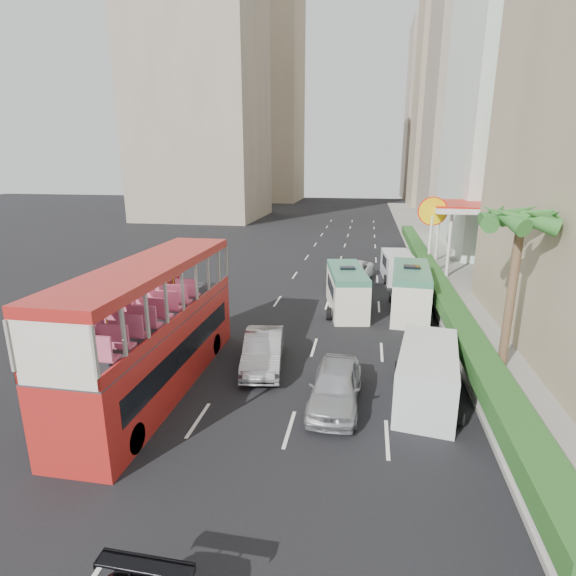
% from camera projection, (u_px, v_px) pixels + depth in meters
% --- Properties ---
extents(ground_plane, '(200.00, 200.00, 0.00)m').
position_uv_depth(ground_plane, '(309.00, 400.00, 16.81)').
color(ground_plane, black).
rests_on(ground_plane, ground).
extents(double_decker_bus, '(2.50, 11.00, 5.06)m').
position_uv_depth(double_decker_bus, '(154.00, 327.00, 17.13)').
color(double_decker_bus, '#AF1F1A').
rests_on(double_decker_bus, ground).
extents(car_silver_lane_a, '(2.28, 4.78, 1.51)m').
position_uv_depth(car_silver_lane_a, '(263.00, 366.00, 19.61)').
color(car_silver_lane_a, '#ACAEB3').
rests_on(car_silver_lane_a, ground).
extents(car_silver_lane_b, '(1.92, 4.49, 1.51)m').
position_uv_depth(car_silver_lane_b, '(335.00, 405.00, 16.51)').
color(car_silver_lane_b, '#ACAEB3').
rests_on(car_silver_lane_b, ground).
extents(van_asset, '(3.29, 5.59, 1.46)m').
position_uv_depth(van_asset, '(352.00, 281.00, 33.70)').
color(van_asset, silver).
rests_on(van_asset, ground).
extents(minibus_near, '(2.87, 5.98, 2.54)m').
position_uv_depth(minibus_near, '(346.00, 290.00, 26.76)').
color(minibus_near, silver).
rests_on(minibus_near, ground).
extents(minibus_far, '(2.42, 6.24, 2.71)m').
position_uv_depth(minibus_far, '(410.00, 291.00, 26.23)').
color(minibus_far, silver).
rests_on(minibus_far, ground).
extents(panel_van_near, '(2.73, 5.26, 2.01)m').
position_uv_depth(panel_van_near, '(427.00, 375.00, 16.65)').
color(panel_van_near, silver).
rests_on(panel_van_near, ground).
extents(panel_van_far, '(2.41, 5.12, 1.99)m').
position_uv_depth(panel_van_far, '(397.00, 267.00, 33.93)').
color(panel_van_far, silver).
rests_on(panel_van_far, ground).
extents(sidewalk, '(6.00, 120.00, 0.18)m').
position_uv_depth(sidewalk, '(449.00, 264.00, 38.99)').
color(sidewalk, '#99968C').
rests_on(sidewalk, ground).
extents(kerb_wall, '(0.30, 44.00, 1.00)m').
position_uv_depth(kerb_wall, '(433.00, 290.00, 28.87)').
color(kerb_wall, silver).
rests_on(kerb_wall, sidewalk).
extents(hedge, '(1.10, 44.00, 0.70)m').
position_uv_depth(hedge, '(434.00, 277.00, 28.64)').
color(hedge, '#2D6626').
rests_on(hedge, kerb_wall).
extents(palm_tree, '(0.36, 0.36, 6.40)m').
position_uv_depth(palm_tree, '(511.00, 294.00, 18.39)').
color(palm_tree, brown).
rests_on(palm_tree, sidewalk).
extents(shell_station, '(6.50, 8.00, 5.50)m').
position_uv_depth(shell_station, '(469.00, 238.00, 36.21)').
color(shell_station, silver).
rests_on(shell_station, ground).
extents(tower_mid, '(16.00, 16.00, 50.00)m').
position_uv_depth(tower_mid, '(494.00, 39.00, 62.06)').
color(tower_mid, tan).
rests_on(tower_mid, ground).
extents(tower_far_a, '(14.00, 14.00, 44.00)m').
position_uv_depth(tower_far_a, '(454.00, 90.00, 85.79)').
color(tower_far_a, tan).
rests_on(tower_far_a, ground).
extents(tower_far_b, '(14.00, 14.00, 40.00)m').
position_uv_depth(tower_far_b, '(437.00, 113.00, 107.20)').
color(tower_far_b, tan).
rests_on(tower_far_b, ground).
extents(tower_left_a, '(18.00, 18.00, 52.00)m').
position_uv_depth(tower_left_a, '(198.00, 40.00, 65.96)').
color(tower_left_a, tan).
rests_on(tower_left_a, ground).
extents(tower_left_b, '(16.00, 16.00, 46.00)m').
position_uv_depth(tower_left_b, '(264.00, 95.00, 99.62)').
color(tower_left_b, tan).
rests_on(tower_left_b, ground).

